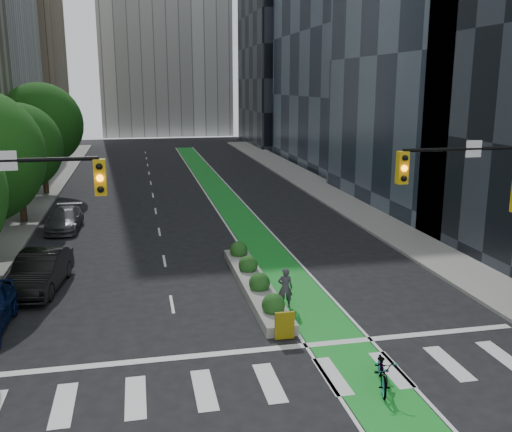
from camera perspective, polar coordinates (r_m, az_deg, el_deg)
name	(u,v)px	position (r m, az deg, el deg)	size (l,w,h in m)	color
ground	(262,367)	(18.93, 0.65, -14.88)	(160.00, 160.00, 0.00)	black
sidewalk_left	(20,213)	(43.03, -22.52, 0.28)	(3.60, 90.00, 0.15)	gray
sidewalk_right	(341,199)	(44.98, 8.46, 1.67)	(3.60, 90.00, 0.15)	gray
bike_lane_paint	(220,193)	(47.62, -3.64, 2.34)	(2.20, 70.00, 0.01)	#1A9029
building_tan_far	(4,51)	(84.03, -23.92, 14.84)	(14.00, 16.00, 26.00)	tan
building_dark_end	(295,48)	(87.72, 3.95, 16.43)	(14.00, 18.00, 28.00)	black
tree_midfar	(17,147)	(39.22, -22.76, 6.34)	(5.60, 5.60, 7.76)	black
tree_far	(41,125)	(48.98, -20.72, 8.54)	(6.60, 6.60, 9.00)	black
signal_right	(508,206)	(21.21, 23.92, 0.88)	(5.82, 0.51, 7.20)	black
median_planter	(255,281)	(25.32, -0.15, -6.53)	(1.20, 10.26, 1.10)	gray
bicycle	(383,371)	(18.03, 12.57, -14.85)	(0.70, 2.00, 1.05)	gray
cyclist	(285,288)	(23.26, 2.94, -7.17)	(0.60, 0.40, 1.66)	#3A333E
parked_car_left_mid	(40,272)	(26.84, -20.82, -5.22)	(1.78, 5.11, 1.68)	black
parked_car_left_far	(65,219)	(37.26, -18.58, -0.32)	(1.87, 4.61, 1.34)	#525356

